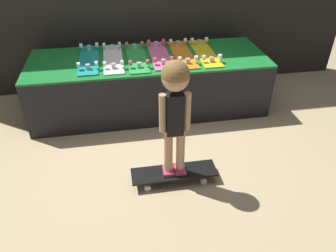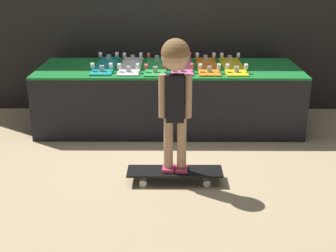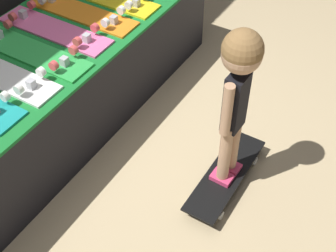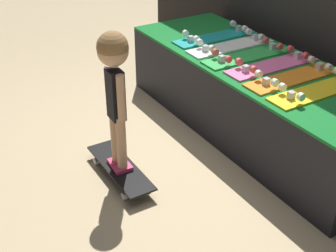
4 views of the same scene
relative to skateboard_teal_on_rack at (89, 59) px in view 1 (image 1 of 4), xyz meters
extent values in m
plane|color=tan|center=(0.61, -0.60, -0.61)|extent=(16.00, 16.00, 0.00)
cube|color=black|center=(0.61, -0.03, -0.32)|extent=(2.48, 0.87, 0.57)
cube|color=#19752D|center=(0.61, -0.03, -0.03)|extent=(2.48, 0.87, 0.02)
cube|color=teal|center=(0.00, 0.00, -0.01)|extent=(0.20, 0.77, 0.01)
cube|color=#B7B7BC|center=(0.00, 0.25, 0.02)|extent=(0.04, 0.04, 0.05)
cylinder|color=white|center=(0.08, 0.25, 0.05)|extent=(0.03, 0.05, 0.05)
cylinder|color=white|center=(-0.08, 0.25, 0.05)|extent=(0.03, 0.05, 0.05)
cube|color=#B7B7BC|center=(0.00, -0.25, 0.02)|extent=(0.04, 0.04, 0.05)
cylinder|color=white|center=(0.08, -0.25, 0.05)|extent=(0.03, 0.05, 0.05)
cylinder|color=white|center=(-0.08, -0.25, 0.05)|extent=(0.03, 0.05, 0.05)
cube|color=white|center=(0.24, -0.02, -0.01)|extent=(0.20, 0.77, 0.01)
cube|color=#B7B7BC|center=(0.24, 0.23, 0.02)|extent=(0.04, 0.04, 0.05)
cylinder|color=white|center=(0.33, 0.23, 0.05)|extent=(0.03, 0.05, 0.05)
cylinder|color=white|center=(0.16, 0.23, 0.05)|extent=(0.03, 0.05, 0.05)
cube|color=#B7B7BC|center=(0.24, -0.27, 0.02)|extent=(0.04, 0.04, 0.05)
cylinder|color=white|center=(0.33, -0.27, 0.05)|extent=(0.03, 0.05, 0.05)
cylinder|color=white|center=(0.16, -0.27, 0.05)|extent=(0.03, 0.05, 0.05)
cube|color=green|center=(0.49, -0.04, -0.01)|extent=(0.20, 0.77, 0.01)
cube|color=#B7B7BC|center=(0.49, 0.21, 0.02)|extent=(0.04, 0.04, 0.05)
cylinder|color=#D84C4C|center=(0.57, 0.21, 0.05)|extent=(0.03, 0.05, 0.05)
cylinder|color=#D84C4C|center=(0.40, 0.21, 0.05)|extent=(0.03, 0.05, 0.05)
cube|color=#B7B7BC|center=(0.49, -0.30, 0.02)|extent=(0.04, 0.04, 0.05)
cylinder|color=#D84C4C|center=(0.57, -0.30, 0.05)|extent=(0.03, 0.05, 0.05)
cylinder|color=#D84C4C|center=(0.40, -0.30, 0.05)|extent=(0.03, 0.05, 0.05)
cube|color=pink|center=(0.73, 0.00, -0.01)|extent=(0.20, 0.77, 0.01)
cube|color=#B7B7BC|center=(0.73, 0.25, 0.02)|extent=(0.04, 0.04, 0.05)
cylinder|color=#D84C4C|center=(0.81, 0.25, 0.05)|extent=(0.03, 0.05, 0.05)
cylinder|color=#D84C4C|center=(0.65, 0.25, 0.05)|extent=(0.03, 0.05, 0.05)
cube|color=#B7B7BC|center=(0.73, -0.26, 0.02)|extent=(0.04, 0.04, 0.05)
cylinder|color=#D84C4C|center=(0.81, -0.26, 0.05)|extent=(0.03, 0.05, 0.05)
cylinder|color=#D84C4C|center=(0.65, -0.26, 0.05)|extent=(0.03, 0.05, 0.05)
cube|color=orange|center=(0.97, -0.02, -0.01)|extent=(0.20, 0.77, 0.01)
cube|color=#B7B7BC|center=(0.97, 0.23, 0.02)|extent=(0.04, 0.04, 0.05)
cylinder|color=white|center=(1.06, 0.23, 0.05)|extent=(0.03, 0.05, 0.05)
cylinder|color=white|center=(0.89, 0.23, 0.05)|extent=(0.03, 0.05, 0.05)
cube|color=#B7B7BC|center=(0.97, -0.28, 0.02)|extent=(0.04, 0.04, 0.05)
cylinder|color=white|center=(1.06, -0.28, 0.05)|extent=(0.03, 0.05, 0.05)
cylinder|color=white|center=(0.89, -0.28, 0.05)|extent=(0.03, 0.05, 0.05)
cube|color=yellow|center=(1.22, -0.03, -0.01)|extent=(0.20, 0.77, 0.01)
cube|color=#B7B7BC|center=(1.22, 0.23, 0.02)|extent=(0.04, 0.04, 0.05)
cylinder|color=white|center=(1.30, 0.23, 0.05)|extent=(0.03, 0.05, 0.05)
cylinder|color=white|center=(1.14, 0.23, 0.05)|extent=(0.03, 0.05, 0.05)
cube|color=#B7B7BC|center=(1.22, -0.28, 0.02)|extent=(0.04, 0.04, 0.05)
cylinder|color=white|center=(1.30, -0.28, 0.05)|extent=(0.03, 0.05, 0.05)
cylinder|color=white|center=(1.14, -0.28, 0.05)|extent=(0.03, 0.05, 0.05)
cube|color=black|center=(0.66, -1.26, -0.53)|extent=(0.71, 0.20, 0.01)
cube|color=#B7B7BC|center=(0.89, -1.26, -0.56)|extent=(0.04, 0.04, 0.05)
cylinder|color=white|center=(0.89, -1.18, -0.58)|extent=(0.05, 0.03, 0.05)
cylinder|color=white|center=(0.89, -1.35, -0.58)|extent=(0.05, 0.03, 0.05)
cube|color=#B7B7BC|center=(0.42, -1.26, -0.56)|extent=(0.04, 0.04, 0.05)
cylinder|color=white|center=(0.42, -1.18, -0.58)|extent=(0.05, 0.03, 0.05)
cylinder|color=white|center=(0.42, -1.35, -0.58)|extent=(0.05, 0.03, 0.05)
cube|color=#E03D6B|center=(0.71, -1.26, -0.50)|extent=(0.09, 0.13, 0.03)
cylinder|color=tan|center=(0.71, -1.26, -0.30)|extent=(0.07, 0.07, 0.39)
cube|color=#E03D6B|center=(0.61, -1.26, -0.50)|extent=(0.09, 0.13, 0.03)
cylinder|color=tan|center=(0.61, -1.26, -0.30)|extent=(0.07, 0.07, 0.39)
cube|color=black|center=(0.66, -1.26, 0.04)|extent=(0.13, 0.09, 0.34)
cylinder|color=tan|center=(0.75, -1.27, 0.05)|extent=(0.05, 0.05, 0.31)
cylinder|color=tan|center=(0.57, -1.26, 0.05)|extent=(0.05, 0.05, 0.31)
sphere|color=tan|center=(0.66, -1.26, 0.34)|extent=(0.19, 0.19, 0.19)
sphere|color=olive|center=(0.66, -1.26, 0.36)|extent=(0.20, 0.20, 0.20)
camera|label=1|loc=(0.26, -3.25, 1.31)|focal=35.00mm
camera|label=2|loc=(0.62, -4.41, 0.97)|focal=50.00mm
camera|label=3|loc=(-1.00, -1.88, 1.60)|focal=50.00mm
camera|label=4|loc=(3.12, -2.35, 1.37)|focal=50.00mm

